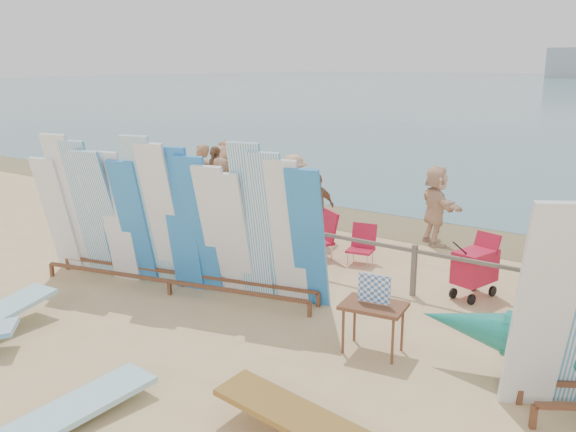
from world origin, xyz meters
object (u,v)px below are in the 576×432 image
Objects in this scene: beachgoer_11 at (226,171)px; beach_chair_left at (319,245)px; beach_chair_right at (361,253)px; beachgoer_0 at (201,191)px; beachgoer_4 at (317,209)px; vendor_table at (373,327)px; beachgoer_1 at (202,181)px; beachgoer_2 at (222,194)px; main_surfboard_rack at (173,223)px; stroller at (475,273)px; beachgoer_extra_1 at (216,178)px; beachgoer_3 at (293,191)px; beachgoer_5 at (436,205)px.

beach_chair_left is at bearing -23.99° from beachgoer_11.
beachgoer_0 reaches higher than beach_chair_right.
beachgoer_4 is at bearing 157.28° from beach_chair_left.
beachgoer_11 reaches higher than beach_chair_left.
beachgoer_1 is (-7.19, 4.40, 0.56)m from vendor_table.
vendor_table is 7.01m from beachgoer_2.
main_surfboard_rack is 4.86× the size of vendor_table.
beachgoer_2 is at bearing -171.97° from stroller.
stroller is 8.21m from beachgoer_extra_1.
beachgoer_2 is 1.00× the size of beachgoer_extra_1.
beachgoer_4 is 0.85× the size of beachgoer_1.
beachgoer_3 is at bearing 75.84° from beachgoer_1.
beachgoer_3 is at bearing 168.89° from beach_chair_left.
beachgoer_1 is at bearing 114.34° from main_surfboard_rack.
beach_chair_left is 0.55× the size of beachgoer_2.
beachgoer_3 is (-1.24, 0.90, 0.09)m from beachgoer_4.
beachgoer_3 is 2.59m from beachgoer_1.
main_surfboard_rack is 3.85m from beach_chair_right.
vendor_table is at bearing 58.04° from beachgoer_4.
beachgoer_4 is at bearing 179.64° from stroller.
beachgoer_5 is 0.98× the size of beachgoer_11.
stroller is at bearing 167.88° from beachgoer_5.
beachgoer_3 is at bearing 174.39° from stroller.
beachgoer_0 is at bearing -157.14° from beach_chair_left.
beachgoer_11 is at bearing 134.28° from vendor_table.
beachgoer_2 is 0.72m from beachgoer_0.
beach_chair_right is at bearing 82.75° from beachgoer_4.
beachgoer_0 is at bearing -171.50° from stroller.
beachgoer_5 reaches higher than beachgoer_2.
beachgoer_2 reaches higher than beachgoer_extra_1.
beachgoer_extra_1 reaches higher than beach_chair_right.
beachgoer_1 reaches higher than beachgoer_extra_1.
beachgoer_2 is 2.04m from beachgoer_extra_1.
beachgoer_extra_1 is at bearing 150.39° from beach_chair_right.
beachgoer_5 is at bearing -56.47° from beachgoer_3.
main_surfboard_rack is at bearing 165.42° from beachgoer_2.
beach_chair_right is at bearing -18.66° from beachgoer_11.
beach_chair_left is at bearing -179.26° from beach_chair_right.
beachgoer_11 is at bearing 38.87° from beachgoer_5.
stroller is 0.62× the size of beachgoer_5.
beachgoer_1 reaches higher than beach_chair_right.
beachgoer_2 is at bearing 155.81° from beachgoer_3.
beachgoer_5 is at bearing 88.88° from beach_chair_left.
stroller is (2.43, -0.49, 0.21)m from beach_chair_right.
beachgoer_2 is (-6.39, 0.92, 0.44)m from stroller.
beachgoer_2 is at bearing -68.07° from beachgoer_0.
beachgoer_2 reaches higher than beachgoer_4.
beachgoer_0 is (0.75, -1.38, -0.03)m from beachgoer_extra_1.
beachgoer_1 is (-4.37, 1.28, 0.66)m from beach_chair_left.
beachgoer_1 reaches higher than beach_chair_left.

